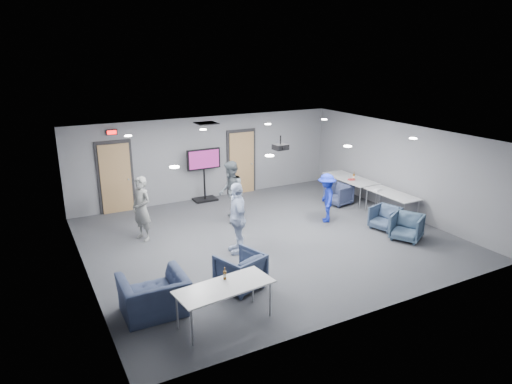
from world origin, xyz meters
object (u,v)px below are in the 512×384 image
chair_right_a (338,195)px  chair_right_b (385,218)px  table_front_left (224,288)px  tv_stand (204,172)px  bottle_right (354,177)px  table_right_b (392,195)px  chair_front_a (240,271)px  person_a (142,209)px  person_d (326,198)px  chair_right_c (407,227)px  person_c (237,218)px  table_right_a (350,179)px  projector (281,147)px  chair_front_b (154,296)px  bottle_front (225,275)px  person_b (231,192)px

chair_right_a → chair_right_b: chair_right_a is taller
chair_right_a → table_front_left: bearing=-63.4°
tv_stand → bottle_right: bearing=-29.5°
table_right_b → table_front_left: bearing=112.2°
chair_front_a → person_a: bearing=-90.8°
tv_stand → person_d: bearing=-55.7°
chair_right_c → tv_stand: bearing=-177.3°
person_c → table_right_a: bearing=122.3°
chair_front_a → projector: (2.14, 2.01, 2.02)m
table_right_a → person_a: bearing=90.9°
chair_right_c → chair_front_b: chair_front_b is taller
person_c → bottle_front: size_ratio=7.56×
bottle_right → tv_stand: tv_stand is taller
chair_right_b → projector: 3.63m
person_a → bottle_front: (0.41, -4.25, -0.03)m
tv_stand → table_front_left: bearing=-109.1°
chair_right_a → table_front_left: (-5.94, -4.35, 0.36)m
person_c → table_right_b: bearing=101.9°
person_d → chair_front_a: 4.52m
chair_right_c → table_right_a: table_right_a is taller
person_a → chair_right_c: 6.86m
chair_right_a → projector: (-2.99, -1.33, 2.08)m
bottle_right → tv_stand: (-4.21, 2.38, 0.14)m
chair_front_b → bottle_right: bearing=-154.5°
bottle_right → table_right_a: bearing=78.4°
bottle_right → projector: size_ratio=0.74×
chair_right_a → chair_front_b: size_ratio=0.60×
person_b → person_d: size_ratio=1.25×
bottle_front → bottle_right: size_ratio=0.85×
person_b → tv_stand: person_b is taller
chair_right_a → bottle_front: bearing=-64.3°
table_right_b → projector: (-3.64, 0.32, 1.72)m
table_right_a → projector: 4.32m
chair_right_c → person_d: bearing=178.0°
chair_front_a → chair_front_b: 1.86m
chair_front_b → person_b: bearing=-131.0°
bottle_front → chair_front_b: bearing=151.9°
chair_right_a → chair_front_a: chair_front_a is taller
table_front_left → bottle_right: (6.54, 4.37, 0.15)m
chair_right_a → chair_right_c: chair_right_c is taller
chair_right_a → person_a: bearing=-100.9°
chair_right_c → person_c: bearing=-137.2°
chair_right_b → bottle_right: (0.78, 2.30, 0.51)m
chair_front_a → projector: bearing=-155.0°
person_a → person_b: (2.56, 0.10, 0.04)m
person_a → table_right_a: (6.88, 0.11, -0.15)m
table_right_b → person_d: bearing=72.0°
bottle_right → person_c: bearing=-160.8°
person_a → person_d: person_a is taller
person_d → chair_right_c: (1.05, -2.07, -0.36)m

